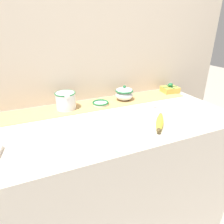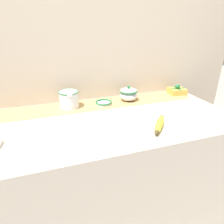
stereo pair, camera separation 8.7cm
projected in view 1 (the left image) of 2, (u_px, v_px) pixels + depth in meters
countertop at (109, 182)px, 1.30m from camera, size 1.41×0.68×0.91m
back_wall at (87, 56)px, 1.30m from camera, size 2.21×0.04×2.40m
table_runner at (95, 104)px, 1.30m from camera, size 1.30×0.20×0.00m
cream_pitcher at (66, 100)px, 1.21m from camera, size 0.12×0.14×0.11m
sugar_bowl at (124, 94)px, 1.36m from camera, size 0.12×0.12×0.10m
small_dish at (100, 103)px, 1.29m from camera, size 0.11×0.11×0.02m
banana at (160, 122)px, 1.03m from camera, size 0.15×0.18×0.04m
spoon at (152, 107)px, 1.26m from camera, size 0.17×0.05×0.01m
gift_box at (170, 89)px, 1.53m from camera, size 0.13×0.11×0.07m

